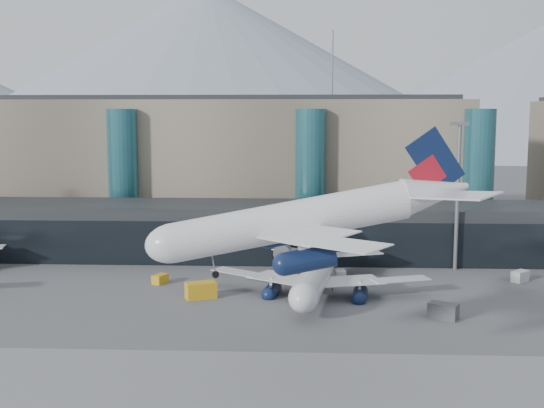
{
  "coord_description": "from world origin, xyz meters",
  "views": [
    {
      "loc": [
        3.45,
        -69.5,
        26.95
      ],
      "look_at": [
        -1.21,
        32.0,
        13.48
      ],
      "focal_mm": 45.0,
      "sensor_mm": 36.0,
      "label": 1
    }
  ],
  "objects_px": {
    "lightmast_mid": "(458,187)",
    "hero_jet": "(323,207)",
    "veh_d": "(520,276)",
    "veh_c": "(443,311)",
    "veh_g": "(340,275)",
    "veh_b": "(160,279)",
    "veh_h": "(201,290)",
    "jet_parked_mid": "(318,263)"
  },
  "relations": [
    {
      "from": "veh_d",
      "to": "veh_g",
      "type": "xyz_separation_m",
      "value": [
        -29.04,
        0.17,
        -0.09
      ]
    },
    {
      "from": "lightmast_mid",
      "to": "jet_parked_mid",
      "type": "height_order",
      "value": "lightmast_mid"
    },
    {
      "from": "veh_d",
      "to": "veh_g",
      "type": "distance_m",
      "value": 29.04
    },
    {
      "from": "lightmast_mid",
      "to": "veh_g",
      "type": "bearing_deg",
      "value": -158.64
    },
    {
      "from": "hero_jet",
      "to": "veh_d",
      "type": "height_order",
      "value": "hero_jet"
    },
    {
      "from": "lightmast_mid",
      "to": "veh_c",
      "type": "bearing_deg",
      "value": -105.19
    },
    {
      "from": "hero_jet",
      "to": "veh_d",
      "type": "distance_m",
      "value": 56.55
    },
    {
      "from": "jet_parked_mid",
      "to": "veh_d",
      "type": "relative_size",
      "value": 11.38
    },
    {
      "from": "veh_d",
      "to": "veh_h",
      "type": "relative_size",
      "value": 0.71
    },
    {
      "from": "veh_b",
      "to": "hero_jet",
      "type": "bearing_deg",
      "value": -121.47
    },
    {
      "from": "hero_jet",
      "to": "veh_h",
      "type": "xyz_separation_m",
      "value": [
        -16.92,
        30.16,
        -16.65
      ]
    },
    {
      "from": "veh_g",
      "to": "veh_h",
      "type": "relative_size",
      "value": 0.62
    },
    {
      "from": "veh_g",
      "to": "veh_h",
      "type": "bearing_deg",
      "value": -66.08
    },
    {
      "from": "hero_jet",
      "to": "veh_b",
      "type": "xyz_separation_m",
      "value": [
        -24.76,
        38.61,
        -17.12
      ]
    },
    {
      "from": "hero_jet",
      "to": "jet_parked_mid",
      "type": "xyz_separation_m",
      "value": [
        0.38,
        35.09,
        -13.54
      ]
    },
    {
      "from": "jet_parked_mid",
      "to": "veh_b",
      "type": "bearing_deg",
      "value": 90.02
    },
    {
      "from": "jet_parked_mid",
      "to": "veh_h",
      "type": "xyz_separation_m",
      "value": [
        -17.29,
        -4.93,
        -3.11
      ]
    },
    {
      "from": "jet_parked_mid",
      "to": "veh_h",
      "type": "relative_size",
      "value": 8.07
    },
    {
      "from": "jet_parked_mid",
      "to": "veh_c",
      "type": "relative_size",
      "value": 9.27
    },
    {
      "from": "hero_jet",
      "to": "jet_parked_mid",
      "type": "height_order",
      "value": "hero_jet"
    },
    {
      "from": "hero_jet",
      "to": "veh_d",
      "type": "relative_size",
      "value": 11.04
    },
    {
      "from": "lightmast_mid",
      "to": "hero_jet",
      "type": "relative_size",
      "value": 0.75
    },
    {
      "from": "hero_jet",
      "to": "veh_h",
      "type": "distance_m",
      "value": 38.38
    },
    {
      "from": "jet_parked_mid",
      "to": "veh_h",
      "type": "height_order",
      "value": "jet_parked_mid"
    },
    {
      "from": "veh_b",
      "to": "veh_d",
      "type": "xyz_separation_m",
      "value": [
        57.96,
        3.9,
        0.15
      ]
    },
    {
      "from": "jet_parked_mid",
      "to": "veh_d",
      "type": "xyz_separation_m",
      "value": [
        32.83,
        7.43,
        -3.43
      ]
    },
    {
      "from": "hero_jet",
      "to": "lightmast_mid",
      "type": "bearing_deg",
      "value": 54.5
    },
    {
      "from": "jet_parked_mid",
      "to": "veh_h",
      "type": "bearing_deg",
      "value": 113.93
    },
    {
      "from": "lightmast_mid",
      "to": "veh_d",
      "type": "bearing_deg",
      "value": -43.34
    },
    {
      "from": "hero_jet",
      "to": "veh_b",
      "type": "distance_m",
      "value": 48.96
    },
    {
      "from": "veh_g",
      "to": "veh_h",
      "type": "height_order",
      "value": "veh_h"
    },
    {
      "from": "veh_c",
      "to": "veh_g",
      "type": "height_order",
      "value": "veh_c"
    },
    {
      "from": "veh_g",
      "to": "hero_jet",
      "type": "bearing_deg",
      "value": -12.36
    },
    {
      "from": "lightmast_mid",
      "to": "veh_b",
      "type": "relative_size",
      "value": 10.04
    },
    {
      "from": "lightmast_mid",
      "to": "veh_g",
      "type": "distance_m",
      "value": 25.8
    },
    {
      "from": "veh_d",
      "to": "lightmast_mid",
      "type": "bearing_deg",
      "value": 92.99
    },
    {
      "from": "veh_c",
      "to": "veh_g",
      "type": "relative_size",
      "value": 1.39
    },
    {
      "from": "jet_parked_mid",
      "to": "veh_g",
      "type": "height_order",
      "value": "jet_parked_mid"
    },
    {
      "from": "veh_h",
      "to": "hero_jet",
      "type": "bearing_deg",
      "value": -84.44
    },
    {
      "from": "lightmast_mid",
      "to": "veh_h",
      "type": "bearing_deg",
      "value": -153.7
    },
    {
      "from": "lightmast_mid",
      "to": "hero_jet",
      "type": "bearing_deg",
      "value": -115.87
    },
    {
      "from": "hero_jet",
      "to": "veh_b",
      "type": "bearing_deg",
      "value": 113.04
    }
  ]
}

